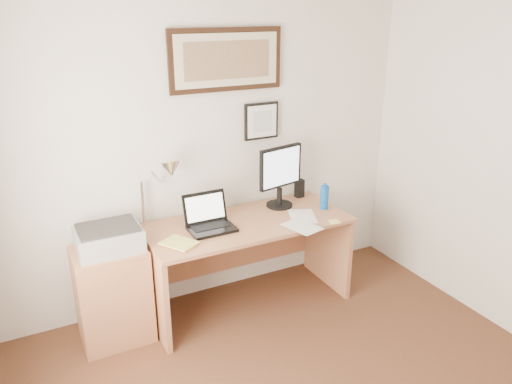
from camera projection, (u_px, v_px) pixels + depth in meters
wall_back at (210, 151)px, 3.97m from camera, size 3.50×0.02×2.50m
side_cabinet at (113, 295)px, 3.62m from camera, size 0.50×0.40×0.73m
water_bottle at (324, 197)px, 4.12m from camera, size 0.07×0.07×0.20m
bottle_cap at (325, 185)px, 4.08m from camera, size 0.04×0.04×0.02m
speaker at (299, 188)px, 4.38m from camera, size 0.07×0.06×0.16m
paper_sheet_a at (302, 227)px, 3.81m from camera, size 0.26×0.32×0.00m
paper_sheet_b at (302, 216)px, 3.99m from camera, size 0.29×0.34×0.00m
sticky_pad at (335, 222)px, 3.88m from camera, size 0.09×0.09×0.01m
marker_pen at (299, 212)px, 4.05m from camera, size 0.14×0.06×0.02m
book at (171, 248)px, 3.45m from camera, size 0.28×0.30×0.02m
desk at (243, 244)px, 4.06m from camera, size 1.60×0.70×0.75m
laptop at (209, 221)px, 3.77m from camera, size 0.34×0.29×0.26m
lcd_monitor at (280, 174)px, 4.09m from camera, size 0.42×0.22×0.52m
printer at (109, 238)px, 3.47m from camera, size 0.44×0.34×0.18m
desk_lamp at (168, 172)px, 3.66m from camera, size 0.29×0.27×0.53m
picture_large at (227, 60)px, 3.77m from camera, size 0.92×0.04×0.47m
picture_small at (261, 121)px, 4.07m from camera, size 0.30×0.03×0.30m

